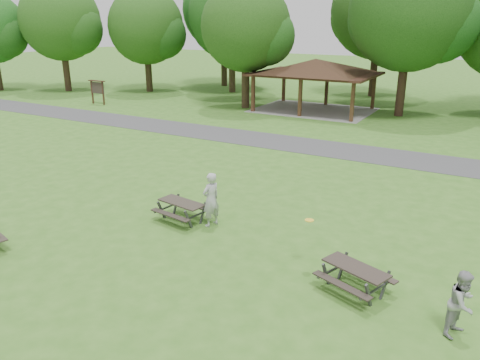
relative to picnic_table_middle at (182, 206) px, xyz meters
The scene contains 16 objects.
ground 2.72m from the picnic_table_middle, 79.95° to the right, with size 160.00×160.00×0.00m, color #396F1F.
asphalt_path 11.40m from the picnic_table_middle, 87.66° to the left, with size 120.00×3.20×0.02m, color #3F3F42.
pavilion 21.81m from the picnic_table_middle, 99.39° to the left, with size 8.60×7.01×3.76m.
notice_board 24.87m from the picnic_table_middle, 141.80° to the left, with size 1.60×0.30×1.88m.
tree_row_a 34.08m from the picnic_table_middle, 144.74° to the left, with size 7.56×7.20×9.97m.
tree_row_b 31.13m from the picnic_table_middle, 131.76° to the left, with size 7.14×6.80×9.28m.
tree_row_c 30.23m from the picnic_table_middle, 116.98° to the left, with size 8.19×7.80×10.67m.
tree_row_d 22.25m from the picnic_table_middle, 113.01° to the left, with size 6.93×6.60×9.27m.
tree_row_e 23.40m from the picnic_table_middle, 83.47° to the left, with size 8.40×8.00×11.02m.
tree_deep_a 34.75m from the picnic_table_middle, 118.80° to the left, with size 8.40×8.00×11.38m.
tree_deep_b 31.09m from the picnic_table_middle, 92.70° to the left, with size 8.40×8.00×11.13m.
picnic_table_middle is the anchor object (origin of this frame).
picnic_table_far 6.48m from the picnic_table_middle, 12.52° to the right, with size 2.00×1.80×0.72m.
frisbee_in_flight 5.01m from the picnic_table_middle, 10.05° to the right, with size 0.29×0.29×0.02m.
frisbee_thrower 1.14m from the picnic_table_middle, ahead, with size 0.67×0.44×1.83m, color #ADADB0.
frisbee_catcher 8.98m from the picnic_table_middle, 12.43° to the right, with size 0.74×0.57×1.51m, color #98989B.
Camera 1 is at (8.39, -9.04, 6.46)m, focal length 35.00 mm.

